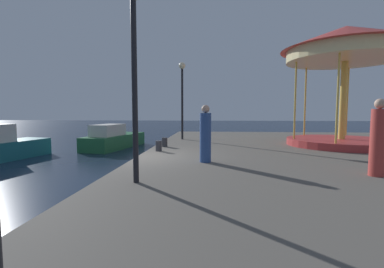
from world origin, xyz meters
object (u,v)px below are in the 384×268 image
Objects in this scene: motorboat_green at (114,139)px; lamp_post_mid_promenade at (134,47)px; carousel at (345,57)px; person_far_corner at (378,140)px; person_near_carousel at (205,136)px; bollard_center at (159,146)px; lamp_post_far_end at (182,87)px; bollard_north at (165,142)px.

lamp_post_mid_promenade reaches higher than motorboat_green.
carousel reaches higher than person_far_corner.
carousel is 6.87m from person_far_corner.
carousel is at bearing 36.32° from person_near_carousel.
motorboat_green is at bearing 135.52° from person_far_corner.
carousel is at bearing 16.28° from bollard_center.
bollard_center is at bearing -163.72° from carousel.
lamp_post_mid_promenade is at bearing -89.88° from lamp_post_far_end.
person_near_carousel is at bearing -143.68° from carousel.
lamp_post_mid_promenade reaches higher than person_far_corner.
person_far_corner is at bearing -44.48° from motorboat_green.
person_far_corner is (4.10, -1.46, 0.05)m from person_near_carousel.
bollard_center is at bearing 149.09° from person_far_corner.
motorboat_green is 0.98× the size of carousel.
person_near_carousel reaches higher than bollard_north.
bollard_center is at bearing -89.95° from bollard_north.
motorboat_green reaches higher than bollard_center.
lamp_post_far_end is 10.02m from person_far_corner.
bollard_center is at bearing -56.73° from motorboat_green.
motorboat_green is at bearing 112.90° from lamp_post_mid_promenade.
person_far_corner reaches higher than motorboat_green.
person_near_carousel is (1.86, -2.11, 0.61)m from bollard_center.
motorboat_green is 13.30× the size of bollard_center.
lamp_post_mid_promenade is at bearing -120.16° from person_near_carousel.
bollard_north is 0.23× the size of person_near_carousel.
lamp_post_far_end reaches higher than lamp_post_mid_promenade.
bollard_center is at bearing -95.18° from lamp_post_far_end.
lamp_post_far_end reaches higher than person_near_carousel.
lamp_post_far_end is 2.43× the size of person_near_carousel.
bollard_north is 3.93m from person_near_carousel.
motorboat_green is at bearing 157.62° from lamp_post_far_end.
person_near_carousel reaches higher than motorboat_green.
bollard_north is at bearing 94.19° from lamp_post_mid_promenade.
carousel is 3.16× the size of person_near_carousel.
person_far_corner is (-1.89, -5.86, -3.06)m from carousel.
motorboat_green is 3.09× the size of person_near_carousel.
person_near_carousel is at bearing 59.84° from lamp_post_mid_promenade.
bollard_north is (-0.43, 5.87, -2.66)m from lamp_post_mid_promenade.
carousel is at bearing 7.19° from bollard_north.
lamp_post_mid_promenade is 5.30m from bollard_center.
lamp_post_mid_promenade is 3.51m from person_near_carousel.
person_near_carousel reaches higher than bollard_center.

